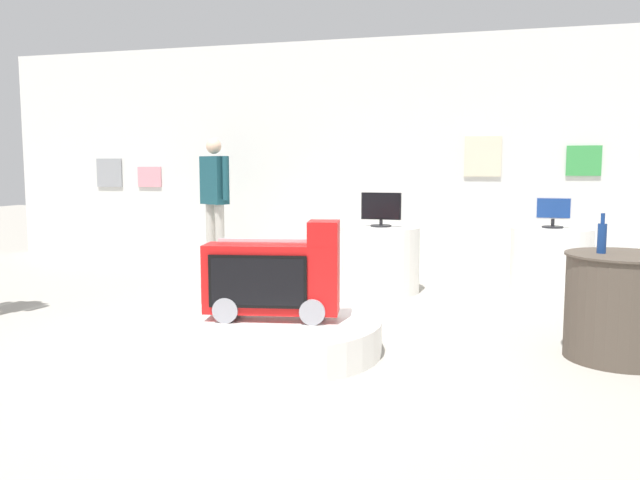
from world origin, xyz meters
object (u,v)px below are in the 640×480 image
(bottle_on_side_table, at_px, (602,237))
(shopper_browsing_rear, at_px, (215,193))
(display_pedestal_left_rear, at_px, (381,259))
(novelty_firetruck_tv, at_px, (274,279))
(tv_on_center_rear, at_px, (553,212))
(display_pedestal_center_rear, at_px, (551,261))
(main_display_pedestal, at_px, (272,335))
(tv_on_left_rear, at_px, (381,209))
(side_table_round, at_px, (621,306))

(bottle_on_side_table, relative_size, shopper_browsing_rear, 0.16)
(display_pedestal_left_rear, bearing_deg, novelty_firetruck_tv, -97.68)
(shopper_browsing_rear, bearing_deg, display_pedestal_left_rear, -21.35)
(display_pedestal_left_rear, relative_size, tv_on_center_rear, 2.31)
(novelty_firetruck_tv, height_order, display_pedestal_center_rear, novelty_firetruck_tv)
(main_display_pedestal, xyz_separation_m, display_pedestal_center_rear, (2.15, 2.87, 0.24))
(main_display_pedestal, bearing_deg, shopper_browsing_rear, 120.57)
(main_display_pedestal, relative_size, display_pedestal_left_rear, 1.92)
(tv_on_left_rear, height_order, side_table_round, tv_on_left_rear)
(tv_on_center_rear, bearing_deg, bottle_on_side_table, -86.36)
(tv_on_center_rear, bearing_deg, tv_on_left_rear, -168.80)
(bottle_on_side_table, xyz_separation_m, shopper_browsing_rear, (-4.35, 2.96, 0.15))
(display_pedestal_center_rear, bearing_deg, shopper_browsing_rear, 172.08)
(display_pedestal_left_rear, bearing_deg, side_table_round, -43.96)
(novelty_firetruck_tv, relative_size, shopper_browsing_rear, 0.59)
(display_pedestal_left_rear, distance_m, display_pedestal_center_rear, 1.83)
(display_pedestal_left_rear, distance_m, shopper_browsing_rear, 2.66)
(display_pedestal_left_rear, bearing_deg, bottle_on_side_table, -46.09)
(display_pedestal_center_rear, xyz_separation_m, shopper_browsing_rear, (-4.19, 0.58, 0.66))
(side_table_round, bearing_deg, tv_on_left_rear, 136.09)
(main_display_pedestal, relative_size, tv_on_left_rear, 3.71)
(display_pedestal_left_rear, height_order, shopper_browsing_rear, shopper_browsing_rear)
(tv_on_center_rear, bearing_deg, novelty_firetruck_tv, -126.61)
(main_display_pedestal, distance_m, side_table_round, 2.52)
(bottle_on_side_table, bearing_deg, novelty_firetruck_tv, -167.63)
(bottle_on_side_table, bearing_deg, main_display_pedestal, -167.81)
(side_table_round, height_order, bottle_on_side_table, bottle_on_side_table)
(novelty_firetruck_tv, distance_m, display_pedestal_center_rear, 3.58)
(novelty_firetruck_tv, bearing_deg, display_pedestal_left_rear, 82.32)
(tv_on_left_rear, height_order, shopper_browsing_rear, shopper_browsing_rear)
(tv_on_left_rear, xyz_separation_m, side_table_round, (2.09, -2.01, -0.52))
(main_display_pedestal, height_order, display_pedestal_center_rear, display_pedestal_center_rear)
(shopper_browsing_rear, bearing_deg, tv_on_center_rear, -7.97)
(main_display_pedestal, xyz_separation_m, display_pedestal_left_rear, (0.36, 2.52, 0.24))
(main_display_pedestal, xyz_separation_m, novelty_firetruck_tv, (0.02, -0.00, 0.42))
(novelty_firetruck_tv, xyz_separation_m, tv_on_left_rear, (0.34, 2.52, 0.36))
(display_pedestal_left_rear, height_order, tv_on_center_rear, tv_on_center_rear)
(tv_on_left_rear, distance_m, tv_on_center_rear, 1.83)
(main_display_pedestal, height_order, novelty_firetruck_tv, novelty_firetruck_tv)
(novelty_firetruck_tv, bearing_deg, bottle_on_side_table, 12.37)
(novelty_firetruck_tv, bearing_deg, main_display_pedestal, 170.20)
(display_pedestal_center_rear, xyz_separation_m, side_table_round, (0.30, -2.37, 0.03))
(main_display_pedestal, xyz_separation_m, bottle_on_side_table, (2.30, 0.50, 0.75))
(display_pedestal_left_rear, xyz_separation_m, tv_on_center_rear, (1.79, 0.35, 0.53))
(display_pedestal_center_rear, height_order, bottle_on_side_table, bottle_on_side_table)
(main_display_pedestal, height_order, shopper_browsing_rear, shopper_browsing_rear)
(tv_on_center_rear, distance_m, side_table_round, 2.44)
(display_pedestal_left_rear, height_order, bottle_on_side_table, bottle_on_side_table)
(side_table_round, bearing_deg, display_pedestal_left_rear, 136.04)
(side_table_round, distance_m, shopper_browsing_rear, 5.42)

